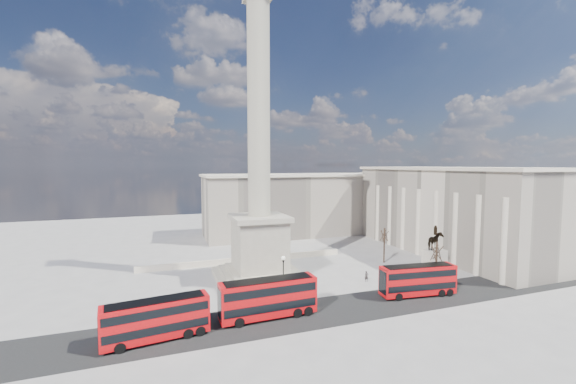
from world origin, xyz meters
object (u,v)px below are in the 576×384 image
Objects in this scene: equestrian_statue at (434,259)px; red_bus_b at (269,298)px; pedestrian_walking at (366,276)px; pedestrian_crossing at (301,291)px; red_bus_a at (157,319)px; nelsons_column at (259,203)px; red_bus_c at (418,280)px; pedestrian_standing at (415,277)px; victorian_lamp at (283,275)px.

red_bus_b is at bearing -169.17° from equestrian_statue.
pedestrian_crossing is (-12.65, -2.85, 0.08)m from pedestrian_walking.
equestrian_statue reaches higher than red_bus_a.
pedestrian_walking is (16.29, -6.60, -12.05)m from nelsons_column.
red_bus_b is 6.50× the size of pedestrian_crossing.
red_bus_a is 1.00× the size of red_bus_c.
nelsons_column is at bearing 150.61° from red_bus_c.
red_bus_c is at bearing 35.82° from pedestrian_standing.
red_bus_c is 1.28× the size of equestrian_statue.
pedestrian_standing is (25.91, 4.64, -1.67)m from red_bus_b.
red_bus_c is at bearing -144.18° from equestrian_statue.
victorian_lamp reaches higher than red_bus_c.
red_bus_b is 5.92m from victorian_lamp.
pedestrian_crossing is (-16.31, 5.12, -1.43)m from red_bus_c.
red_bus_c is (19.96, -14.58, -10.54)m from nelsons_column.
pedestrian_standing is (22.44, -0.02, -2.84)m from victorian_lamp.
nelsons_column reaches higher than pedestrian_crossing.
red_bus_a is 20.41m from pedestrian_crossing.
equestrian_statue reaches higher than red_bus_c.
red_bus_b is 1.37× the size of equestrian_statue.
equestrian_statue is 4.88× the size of pedestrian_standing.
equestrian_statue is (43.96, 7.29, 0.77)m from red_bus_a.
victorian_lamp is at bearing 172.80° from red_bus_c.
red_bus_c is at bearing -13.95° from victorian_lamp.
equestrian_statue is 12.36m from pedestrian_walking.
red_bus_a is at bearing -171.18° from red_bus_c.
victorian_lamp reaches higher than pedestrian_walking.
victorian_lamp is 27.49m from equestrian_statue.
pedestrian_walking is (31.97, 9.26, -1.50)m from red_bus_a.
equestrian_statue is at bearing 2.62° from victorian_lamp.
red_bus_a is 33.31m from pedestrian_walking.
red_bus_b is at bearing 118.35° from pedestrian_crossing.
victorian_lamp reaches higher than pedestrian_crossing.
nelsons_column is at bearing 10.74° from pedestrian_crossing.
pedestrian_crossing is (-24.64, -0.89, -2.19)m from equestrian_statue.
pedestrian_walking is 0.92× the size of pedestrian_crossing.
red_bus_b is at bearing -1.37° from red_bus_a.
pedestrian_walking is at bearing -22.07° from nelsons_column.
equestrian_statue is 5.15× the size of pedestrian_walking.
red_bus_a reaches higher than pedestrian_crossing.
red_bus_a reaches higher than pedestrian_standing.
victorian_lamp is (16.51, 6.04, 1.39)m from red_bus_a.
equestrian_statue is at bearing 42.58° from red_bus_c.
red_bus_c is 6.23× the size of pedestrian_standing.
red_bus_b is 31.48m from equestrian_statue.
red_bus_a is 44.57m from equestrian_statue.
red_bus_c is 19.76m from victorian_lamp.
nelsons_column is 24.67m from red_bus_a.
victorian_lamp is 3.49× the size of pedestrian_standing.
red_bus_b is 7.07× the size of pedestrian_walking.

